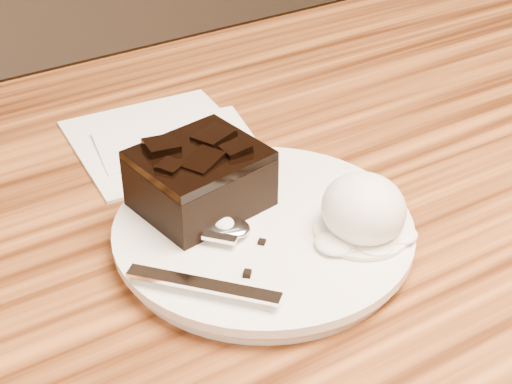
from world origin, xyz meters
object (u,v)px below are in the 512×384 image
spoon (224,229)px  plate (263,234)px  brownie (200,182)px  ice_cream_scoop (364,209)px  napkin (159,139)px

spoon → plate: bearing=-52.1°
brownie → ice_cream_scoop: size_ratio=1.40×
brownie → ice_cream_scoop: (0.08, -0.09, 0.00)m
plate → brownie: (-0.03, 0.04, 0.03)m
brownie → napkin: brownie is taller
spoon → napkin: (0.03, 0.17, -0.02)m
plate → brownie: size_ratio=2.51×
plate → brownie: bearing=120.1°
plate → ice_cream_scoop: bearing=-39.4°
plate → napkin: plate is taller
spoon → napkin: spoon is taller
plate → napkin: bearing=89.7°
plate → napkin: size_ratio=1.50×
ice_cream_scoop → spoon: size_ratio=0.40×
napkin → plate: bearing=-90.3°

